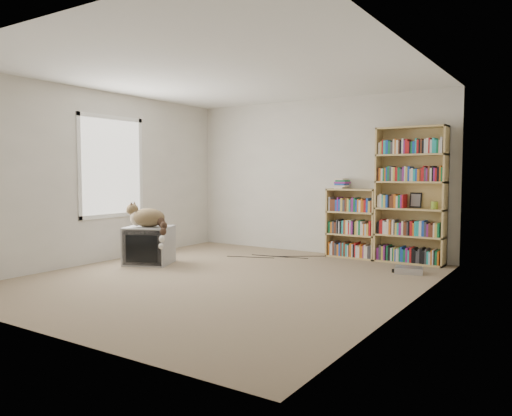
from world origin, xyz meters
The scene contains 17 objects.
floor centered at (0.00, 0.00, 0.00)m, with size 4.50×5.00×0.01m, color tan.
wall_back centered at (0.00, 2.50, 1.25)m, with size 4.50×0.02×2.50m, color beige.
wall_front centered at (0.00, -2.50, 1.25)m, with size 4.50×0.02×2.50m, color beige.
wall_left centered at (-2.25, 0.00, 1.25)m, with size 0.02×5.00×2.50m, color beige.
wall_right centered at (2.25, 0.00, 1.25)m, with size 0.02×5.00×2.50m, color beige.
ceiling centered at (0.00, 0.00, 2.50)m, with size 4.50×5.00×0.02m, color white.
window centered at (-2.24, 0.20, 1.40)m, with size 0.02×1.22×1.52m, color white.
crt_tv centered at (-1.54, 0.26, 0.27)m, with size 0.79×0.76×0.54m.
cat centered at (-1.46, 0.19, 0.64)m, with size 0.81×0.51×0.59m.
bookcase_tall centered at (1.59, 2.36, 0.93)m, with size 0.98×0.30×1.96m.
bookcase_short centered at (0.71, 2.36, 0.49)m, with size 0.77×0.30×1.06m.
book_stack centered at (0.52, 2.36, 1.14)m, with size 0.19×0.25×0.16m, color #AE171B.
green_mug centered at (1.93, 2.34, 0.85)m, with size 0.09×0.09×0.11m, color #85A930.
framed_print centered at (1.64, 2.44, 0.91)m, with size 0.17×0.01×0.22m, color black.
dvd_player centered at (1.80, 1.60, 0.04)m, with size 0.35×0.25×0.08m, color #B3B3B8.
wall_outlet centered at (-2.24, 0.60, 0.32)m, with size 0.01×0.08×0.13m, color silver.
floor_cables centered at (-0.19, 1.77, 0.00)m, with size 1.20×0.70×0.01m, color black, non-canonical shape.
Camera 1 is at (3.63, -4.88, 1.30)m, focal length 35.00 mm.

